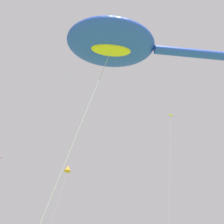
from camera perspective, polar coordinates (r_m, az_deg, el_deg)
name	(u,v)px	position (r m, az deg, el deg)	size (l,w,h in m)	color
big_show_kite	(117,44)	(16.32, 1.01, 14.35)	(8.21, 10.53, 15.84)	blue
small_kite_streamer_purple	(68,169)	(36.73, -9.45, -11.93)	(4.13, 1.70, 19.37)	orange
small_kite_tiny_distant	(171,125)	(29.30, 12.43, -2.83)	(2.51, 2.93, 20.74)	yellow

